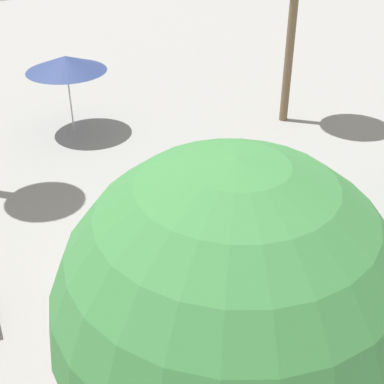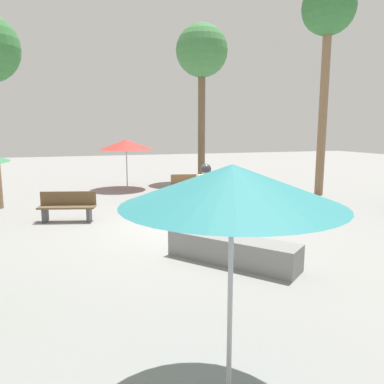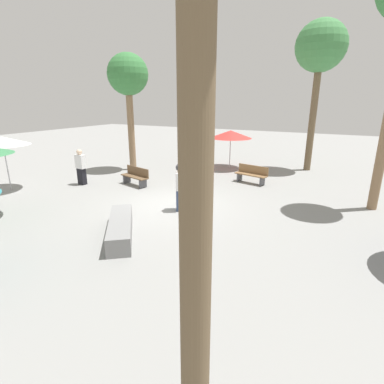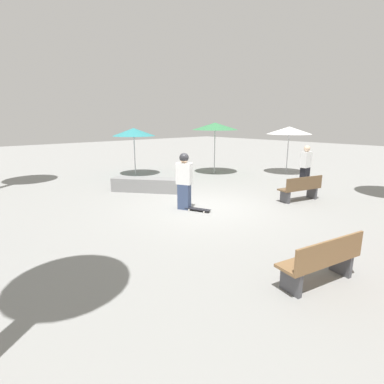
{
  "view_description": "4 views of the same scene",
  "coord_description": "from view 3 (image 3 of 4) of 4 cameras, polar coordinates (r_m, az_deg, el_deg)",
  "views": [
    {
      "loc": [
        -5.97,
        -6.96,
        7.54
      ],
      "look_at": [
        0.27,
        1.06,
        1.38
      ],
      "focal_mm": 50.0,
      "sensor_mm": 36.0,
      "label": 1
    },
    {
      "loc": [
        9.53,
        -2.89,
        2.62
      ],
      "look_at": [
        0.83,
        0.02,
        1.09
      ],
      "focal_mm": 35.0,
      "sensor_mm": 36.0,
      "label": 2
    },
    {
      "loc": [
        9.21,
        5.78,
        3.88
      ],
      "look_at": [
        0.16,
        1.02,
        0.72
      ],
      "focal_mm": 28.0,
      "sensor_mm": 36.0,
      "label": 3
    },
    {
      "loc": [
        -6.49,
        6.42,
        2.69
      ],
      "look_at": [
        -0.23,
        0.74,
        0.65
      ],
      "focal_mm": 28.0,
      "sensor_mm": 36.0,
      "label": 4
    }
  ],
  "objects": [
    {
      "name": "ground_plane",
      "position": [
        11.55,
        -4.12,
        -2.5
      ],
      "size": [
        60.0,
        60.0,
        0.0
      ],
      "primitive_type": "plane",
      "color": "gray"
    },
    {
      "name": "skater_main",
      "position": [
        10.74,
        -2.32,
        1.25
      ],
      "size": [
        0.53,
        0.43,
        1.74
      ],
      "rotation": [
        0.0,
        0.0,
        3.59
      ],
      "color": "#38476B",
      "rests_on": "ground_plane"
    },
    {
      "name": "skateboard",
      "position": [
        11.44,
        -1.79,
        -2.34
      ],
      "size": [
        0.82,
        0.49,
        0.07
      ],
      "rotation": [
        0.0,
        0.0,
        3.53
      ],
      "color": "black",
      "rests_on": "ground_plane"
    },
    {
      "name": "concrete_ledge",
      "position": [
        9.14,
        -13.46,
        -6.66
      ],
      "size": [
        2.52,
        2.16,
        0.52
      ],
      "rotation": [
        0.0,
        0.0,
        0.66
      ],
      "color": "gray",
      "rests_on": "ground_plane"
    },
    {
      "name": "bench_near",
      "position": [
        14.76,
        11.26,
        3.31
      ],
      "size": [
        0.79,
        1.66,
        0.85
      ],
      "rotation": [
        0.0,
        0.0,
        4.49
      ],
      "color": "#47474C",
      "rests_on": "ground_plane"
    },
    {
      "name": "bench_far",
      "position": [
        14.36,
        -10.72,
        2.95
      ],
      "size": [
        0.85,
        1.66,
        0.85
      ],
      "rotation": [
        0.0,
        0.0,
        4.45
      ],
      "color": "#47474C",
      "rests_on": "ground_plane"
    },
    {
      "name": "shade_umbrella_white",
      "position": [
        15.4,
        -32.43,
        8.21
      ],
      "size": [
        2.21,
        2.21,
        2.37
      ],
      "color": "#B7B7BC",
      "rests_on": "ground_plane"
    },
    {
      "name": "shade_umbrella_red",
      "position": [
        17.68,
        7.37,
        10.85
      ],
      "size": [
        2.43,
        2.43,
        2.2
      ],
      "color": "#B7B7BC",
      "rests_on": "ground_plane"
    },
    {
      "name": "palm_tree_left",
      "position": [
        18.36,
        23.29,
        23.71
      ],
      "size": [
        2.6,
        2.6,
        7.83
      ],
      "color": "brown",
      "rests_on": "ground_plane"
    },
    {
      "name": "palm_tree_far_back",
      "position": [
        17.44,
        -12.09,
        20.57
      ],
      "size": [
        2.18,
        2.18,
        6.27
      ],
      "color": "#896B4C",
      "rests_on": "ground_plane"
    },
    {
      "name": "bystander_watching",
      "position": [
        15.08,
        -20.41,
        4.46
      ],
      "size": [
        0.27,
        0.47,
        1.69
      ],
      "rotation": [
        0.0,
        0.0,
        1.53
      ],
      "color": "black",
      "rests_on": "ground_plane"
    }
  ]
}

